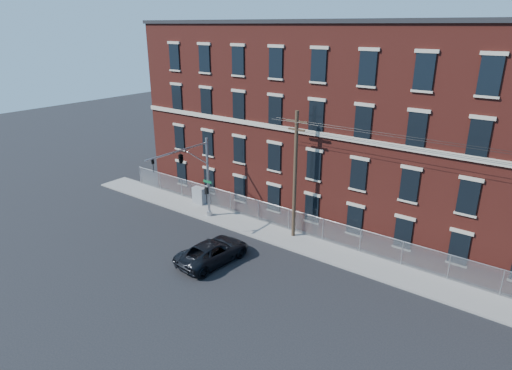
{
  "coord_description": "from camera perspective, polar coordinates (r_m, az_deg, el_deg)",
  "views": [
    {
      "loc": [
        18.3,
        -21.18,
        15.91
      ],
      "look_at": [
        -0.5,
        4.0,
        4.33
      ],
      "focal_mm": 30.57,
      "sensor_mm": 36.0,
      "label": 1
    }
  ],
  "objects": [
    {
      "name": "ground",
      "position": [
        32.19,
        -3.59,
        -9.42
      ],
      "size": [
        140.0,
        140.0,
        0.0
      ],
      "primitive_type": "plane",
      "color": "black",
      "rests_on": "ground"
    },
    {
      "name": "sidewalk",
      "position": [
        31.24,
        20.3,
        -11.66
      ],
      "size": [
        65.0,
        3.0,
        0.12
      ],
      "primitive_type": "cube",
      "color": "gray",
      "rests_on": "ground"
    },
    {
      "name": "mill_building",
      "position": [
        36.5,
        26.07,
        5.9
      ],
      "size": [
        55.3,
        14.32,
        16.3
      ],
      "color": "maroon",
      "rests_on": "ground"
    },
    {
      "name": "chain_link_fence",
      "position": [
        31.87,
        21.23,
        -9.06
      ],
      "size": [
        59.06,
        0.06,
        1.85
      ],
      "color": "#A5A8AD",
      "rests_on": "ground"
    },
    {
      "name": "traffic_signal_mast",
      "position": [
        35.31,
        -8.96,
        2.65
      ],
      "size": [
        0.9,
        6.75,
        7.0
      ],
      "color": "#9EA0A5",
      "rests_on": "ground"
    },
    {
      "name": "utility_pole_near",
      "position": [
        33.08,
        5.14,
        1.52
      ],
      "size": [
        1.8,
        0.28,
        10.0
      ],
      "color": "#413120",
      "rests_on": "ground"
    },
    {
      "name": "pickup_truck",
      "position": [
        31.41,
        -5.65,
        -8.65
      ],
      "size": [
        3.13,
        5.88,
        1.57
      ],
      "primitive_type": "imported",
      "rotation": [
        0.0,
        0.0,
        3.05
      ],
      "color": "black",
      "rests_on": "ground"
    },
    {
      "name": "utility_cabinet",
      "position": [
        41.11,
        -7.46,
        -1.36
      ],
      "size": [
        1.26,
        0.65,
        1.55
      ],
      "primitive_type": "cube",
      "rotation": [
        0.0,
        0.0,
        0.02
      ],
      "color": "gray",
      "rests_on": "sidewalk"
    }
  ]
}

